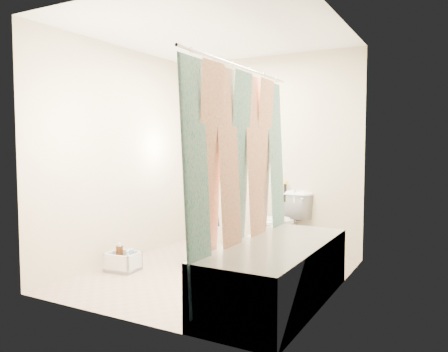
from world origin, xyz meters
The scene contains 14 objects.
floor centered at (0.00, 0.00, 0.00)m, with size 2.60×2.60×0.00m, color tan.
ceiling centered at (0.00, 0.00, 2.40)m, with size 2.40×2.60×0.02m, color silver.
wall_back centered at (0.00, 1.30, 1.20)m, with size 2.40×0.02×2.40m, color #BEB092.
wall_front centered at (0.00, -1.30, 1.20)m, with size 2.40×0.02×2.40m, color #BEB092.
wall_left centered at (-1.20, 0.00, 1.20)m, with size 0.02×2.60×2.40m, color #BEB092.
wall_right centered at (1.20, 0.00, 1.20)m, with size 0.02×2.60×2.40m, color #BEB092.
bathtub centered at (0.85, -0.43, 0.27)m, with size 0.70×1.75×0.50m.
curtain_rod centered at (0.52, -0.43, 1.95)m, with size 0.02×0.02×1.90m, color silver.
shower_curtain centered at (0.52, -0.43, 1.02)m, with size 0.06×1.75×1.80m, color white.
toilet centered at (0.30, 1.01, 0.38)m, with size 0.43×0.75×0.76m, color white.
tank_lid centered at (0.26, 0.90, 0.45)m, with size 0.47×0.20×0.04m, color white.
tank_internals centered at (0.33, 1.22, 0.75)m, with size 0.18×0.09×0.25m.
plumber centered at (-0.34, 0.32, 0.81)m, with size 0.59×0.39×1.62m, color #0F3B9F.
cleaning_caddy centered at (-0.90, -0.32, 0.09)m, with size 0.34×0.28×0.24m.
Camera 1 is at (2.16, -3.73, 1.30)m, focal length 35.00 mm.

